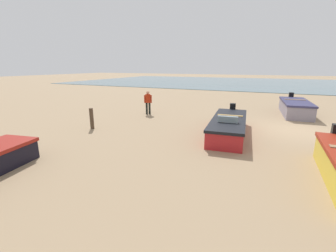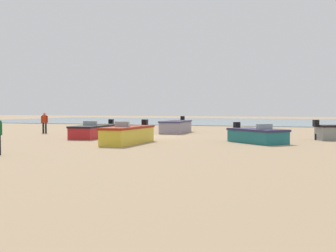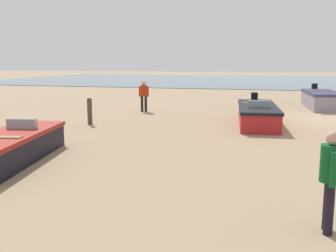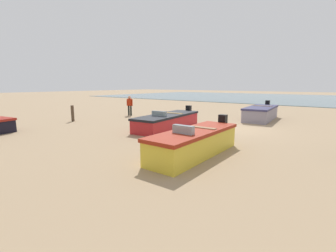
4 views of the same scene
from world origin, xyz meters
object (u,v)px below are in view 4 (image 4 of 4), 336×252
(mooring_post_near_water, at_px, (73,113))
(beach_walker_foreground, at_px, (130,104))
(boat_grey_1, at_px, (261,113))
(boat_yellow_0, at_px, (195,142))
(boat_red_4, at_px, (168,121))

(mooring_post_near_water, bearing_deg, beach_walker_foreground, -100.97)
(beach_walker_foreground, bearing_deg, boat_grey_1, 3.98)
(boat_yellow_0, bearing_deg, mooring_post_near_water, -9.25)
(boat_yellow_0, height_order, beach_walker_foreground, beach_walker_foreground)
(mooring_post_near_water, xyz_separation_m, beach_walker_foreground, (-0.89, -4.59, 0.40))
(boat_yellow_0, height_order, boat_red_4, boat_yellow_0)
(boat_red_4, xyz_separation_m, mooring_post_near_water, (6.87, 1.91, 0.14))
(boat_yellow_0, distance_m, beach_walker_foreground, 11.89)
(boat_grey_1, xyz_separation_m, mooring_post_near_water, (10.23, 8.66, 0.07))
(boat_red_4, distance_m, beach_walker_foreground, 6.57)
(boat_yellow_0, xyz_separation_m, boat_red_4, (4.05, -3.70, -0.06))
(beach_walker_foreground, bearing_deg, mooring_post_near_water, -120.53)
(boat_yellow_0, xyz_separation_m, boat_grey_1, (0.69, -10.45, 0.01))
(boat_grey_1, distance_m, beach_walker_foreground, 10.20)
(boat_yellow_0, distance_m, mooring_post_near_water, 11.06)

